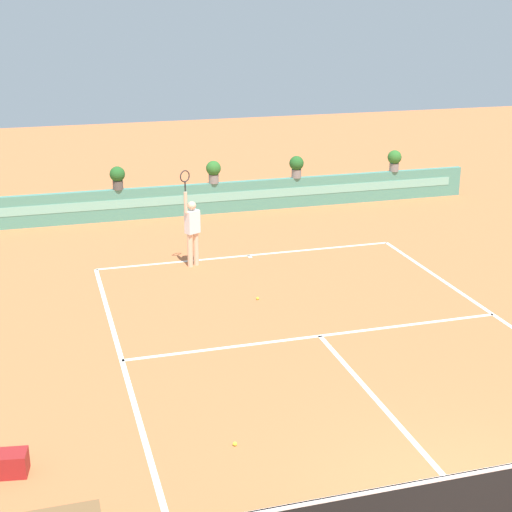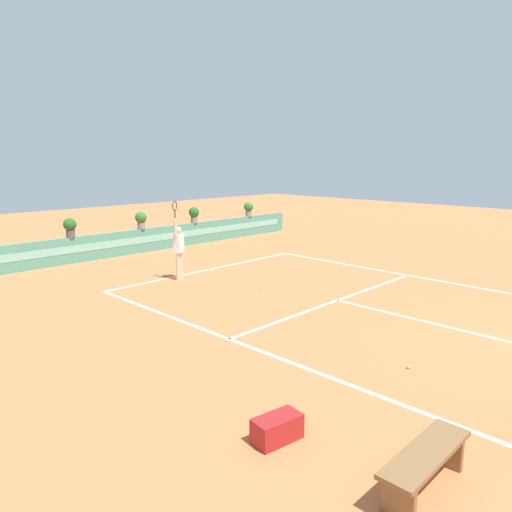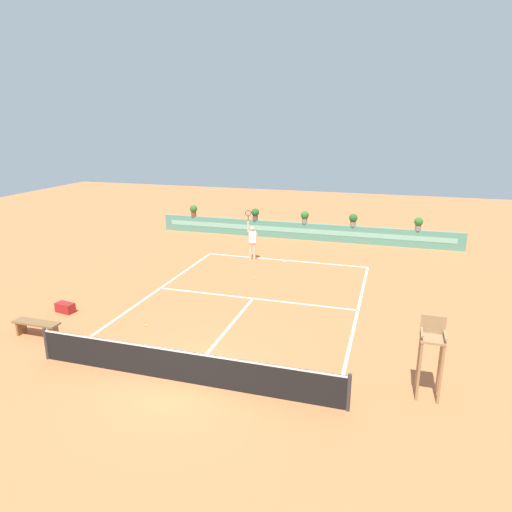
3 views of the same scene
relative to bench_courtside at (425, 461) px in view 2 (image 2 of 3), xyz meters
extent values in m
plane|color=#C66B3D|center=(5.79, 4.85, -0.38)|extent=(60.00, 60.00, 0.00)
cube|color=white|center=(5.79, 10.74, -0.37)|extent=(8.22, 0.10, 0.01)
cube|color=white|center=(5.79, 5.25, -0.37)|extent=(8.22, 0.10, 0.01)
cube|color=white|center=(5.79, 2.05, -0.37)|extent=(0.10, 6.40, 0.01)
cube|color=white|center=(1.68, 4.79, -0.37)|extent=(0.10, 11.89, 0.01)
cube|color=white|center=(9.90, 4.79, -0.37)|extent=(0.10, 11.89, 0.01)
cube|color=white|center=(5.79, 10.64, -0.37)|extent=(0.10, 0.20, 0.01)
cube|color=#4C8E7A|center=(5.79, 15.24, 0.12)|extent=(18.00, 0.20, 1.00)
cube|color=#7ABCA8|center=(5.79, 15.13, 0.17)|extent=(17.10, 0.01, 0.28)
cube|color=brown|center=(-0.64, 0.00, -0.15)|extent=(0.08, 0.40, 0.45)
cube|color=brown|center=(0.64, 0.00, -0.15)|extent=(0.08, 0.40, 0.45)
cube|color=brown|center=(0.00, 0.00, 0.10)|extent=(1.60, 0.44, 0.06)
cube|color=maroon|center=(-0.46, 1.93, -0.20)|extent=(0.75, 0.47, 0.36)
cylinder|color=beige|center=(4.26, 10.39, 0.07)|extent=(0.14, 0.14, 0.90)
cylinder|color=beige|center=(4.08, 10.29, 0.07)|extent=(0.14, 0.14, 0.90)
cube|color=white|center=(4.17, 10.34, 0.82)|extent=(0.42, 0.36, 0.60)
sphere|color=beige|center=(4.17, 10.34, 1.25)|extent=(0.22, 0.22, 0.22)
cylinder|color=beige|center=(3.99, 10.25, 1.37)|extent=(0.09, 0.09, 0.55)
cylinder|color=black|center=(3.99, 10.25, 1.79)|extent=(0.04, 0.04, 0.24)
torus|color=#262626|center=(3.99, 10.25, 2.05)|extent=(0.29, 0.17, 0.31)
cylinder|color=beige|center=(4.37, 10.44, 0.77)|extent=(0.09, 0.09, 0.50)
sphere|color=#CCE033|center=(5.11, 7.56, -0.34)|extent=(0.07, 0.07, 0.07)
sphere|color=#CCE033|center=(3.02, 1.72, -0.34)|extent=(0.07, 0.07, 0.07)
cylinder|color=gray|center=(5.89, 15.24, 0.76)|extent=(0.32, 0.32, 0.28)
sphere|color=#2D6B28|center=(5.89, 15.24, 1.11)|extent=(0.48, 0.48, 0.48)
cylinder|color=gray|center=(8.70, 15.24, 0.76)|extent=(0.32, 0.32, 0.28)
sphere|color=#235B23|center=(8.70, 15.24, 1.11)|extent=(0.48, 0.48, 0.48)
cylinder|color=#514C47|center=(2.84, 15.24, 0.76)|extent=(0.32, 0.32, 0.28)
sphere|color=#235B23|center=(2.84, 15.24, 1.11)|extent=(0.48, 0.48, 0.48)
cylinder|color=gray|center=(12.24, 15.24, 0.76)|extent=(0.32, 0.32, 0.28)
sphere|color=#2D6B28|center=(12.24, 15.24, 1.11)|extent=(0.48, 0.48, 0.48)
camera|label=1|loc=(0.36, -8.61, 6.39)|focal=54.57mm
camera|label=2|loc=(-5.01, -2.09, 3.49)|focal=33.61mm
camera|label=3|loc=(10.88, -11.12, 6.42)|focal=32.33mm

